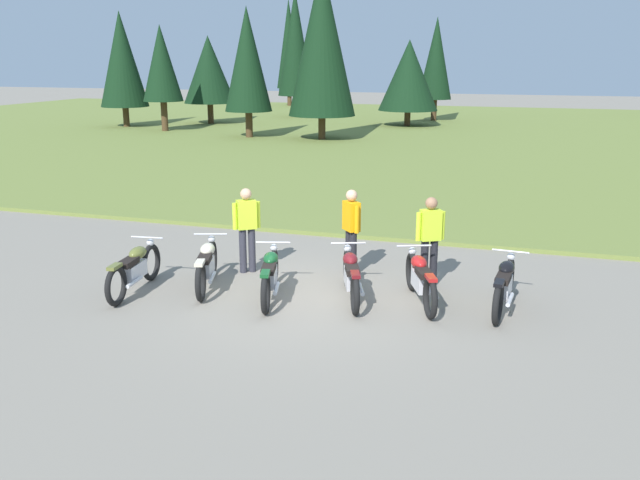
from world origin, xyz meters
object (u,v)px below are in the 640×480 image
object	(u,v)px
motorcycle_british_green	(270,275)
rider_checking_bike	(430,236)
motorcycle_cream	(207,265)
motorcycle_red	(421,279)
rider_near_row_end	(247,225)
motorcycle_maroon	(351,276)
rider_with_back_turned	(351,227)
motorcycle_black	(504,285)
motorcycle_olive	(135,269)

from	to	relation	value
motorcycle_british_green	rider_checking_bike	xyz separation A→B (m)	(2.52, 1.52, 0.51)
motorcycle_cream	motorcycle_british_green	bearing A→B (deg)	-9.15
motorcycle_red	rider_near_row_end	world-z (taller)	rider_near_row_end
rider_near_row_end	rider_checking_bike	bearing A→B (deg)	3.52
motorcycle_cream	rider_near_row_end	world-z (taller)	rider_near_row_end
motorcycle_maroon	motorcycle_red	xyz separation A→B (m)	(1.18, 0.18, 0.00)
rider_checking_bike	rider_with_back_turned	world-z (taller)	same
rider_with_back_turned	rider_checking_bike	bearing A→B (deg)	-9.45
motorcycle_red	rider_with_back_turned	xyz separation A→B (m)	(-1.55, 1.22, 0.51)
motorcycle_maroon	motorcycle_red	bearing A→B (deg)	8.86
motorcycle_black	rider_checking_bike	size ratio (longest dim) A/B	1.26
motorcycle_olive	motorcycle_red	xyz separation A→B (m)	(4.98, 0.95, 0.00)
motorcycle_cream	motorcycle_red	bearing A→B (deg)	5.20
motorcycle_british_green	rider_near_row_end	distance (m)	1.72
motorcycle_british_green	motorcycle_red	world-z (taller)	same
motorcycle_red	rider_checking_bike	xyz separation A→B (m)	(-0.01, 0.96, 0.51)
motorcycle_red	motorcycle_black	size ratio (longest dim) A/B	0.94
motorcycle_black	rider_with_back_turned	xyz separation A→B (m)	(-2.93, 1.11, 0.51)
motorcycle_olive	motorcycle_black	xyz separation A→B (m)	(6.35, 1.06, 0.00)
motorcycle_maroon	rider_with_back_turned	xyz separation A→B (m)	(-0.38, 1.40, 0.51)
rider_with_back_turned	motorcycle_maroon	bearing A→B (deg)	-74.99
motorcycle_black	motorcycle_maroon	bearing A→B (deg)	-173.53
motorcycle_olive	motorcycle_maroon	size ratio (longest dim) A/B	1.05
motorcycle_olive	rider_checking_bike	bearing A→B (deg)	21.02
rider_with_back_turned	motorcycle_british_green	bearing A→B (deg)	-118.75
motorcycle_red	rider_checking_bike	size ratio (longest dim) A/B	1.19
motorcycle_british_green	rider_near_row_end	bearing A→B (deg)	127.17
motorcycle_olive	motorcycle_maroon	distance (m)	3.87
rider_checking_bike	motorcycle_cream	bearing A→B (deg)	-161.19
motorcycle_british_green	motorcycle_maroon	world-z (taller)	same
motorcycle_red	rider_near_row_end	bearing A→B (deg)	168.08
motorcycle_black	motorcycle_cream	bearing A→B (deg)	-175.00
motorcycle_black	rider_checking_bike	distance (m)	1.70
motorcycle_red	rider_with_back_turned	world-z (taller)	rider_with_back_turned
motorcycle_olive	motorcycle_cream	world-z (taller)	same
motorcycle_maroon	motorcycle_black	world-z (taller)	same
rider_checking_bike	motorcycle_black	bearing A→B (deg)	-31.61
motorcycle_british_green	motorcycle_black	distance (m)	3.97
motorcycle_cream	rider_checking_bike	bearing A→B (deg)	18.81
motorcycle_olive	motorcycle_black	world-z (taller)	same
motorcycle_olive	motorcycle_british_green	bearing A→B (deg)	9.00
motorcycle_maroon	rider_checking_bike	bearing A→B (deg)	44.28
motorcycle_red	motorcycle_black	distance (m)	1.38
motorcycle_cream	motorcycle_british_green	distance (m)	1.34
motorcycle_red	rider_near_row_end	size ratio (longest dim) A/B	1.19
motorcycle_british_green	motorcycle_olive	bearing A→B (deg)	-171.00
motorcycle_olive	rider_with_back_turned	xyz separation A→B (m)	(3.42, 2.17, 0.51)
rider_checking_bike	rider_with_back_turned	distance (m)	1.57
motorcycle_maroon	motorcycle_red	world-z (taller)	same
motorcycle_maroon	motorcycle_black	xyz separation A→B (m)	(2.56, 0.29, 0.00)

